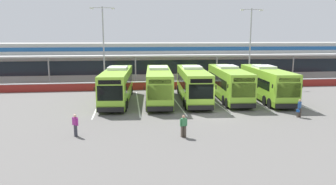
# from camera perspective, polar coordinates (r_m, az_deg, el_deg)

# --- Properties ---
(ground_plane) EXTENTS (200.00, 200.00, 0.00)m
(ground_plane) POSITION_cam_1_polar(r_m,az_deg,el_deg) (29.38, 7.35, -3.95)
(ground_plane) COLOR #605E5B
(terminal_building) EXTENTS (70.00, 13.00, 6.00)m
(terminal_building) POSITION_cam_1_polar(r_m,az_deg,el_deg) (55.11, 0.39, 5.87)
(terminal_building) COLOR #B7B7B2
(terminal_building) RESTS_ON ground
(red_barrier_wall) EXTENTS (60.00, 0.40, 1.10)m
(red_barrier_wall) POSITION_cam_1_polar(r_m,az_deg,el_deg) (43.19, 2.56, 1.40)
(red_barrier_wall) COLOR maroon
(red_barrier_wall) RESTS_ON ground
(coach_bus_leftmost) EXTENTS (3.65, 12.30, 3.78)m
(coach_bus_leftmost) POSITION_cam_1_polar(r_m,az_deg,el_deg) (34.78, -9.17, 1.20)
(coach_bus_leftmost) COLOR #8CC633
(coach_bus_leftmost) RESTS_ON ground
(coach_bus_left_centre) EXTENTS (3.65, 12.30, 3.78)m
(coach_bus_left_centre) POSITION_cam_1_polar(r_m,az_deg,el_deg) (34.67, -1.70, 1.30)
(coach_bus_left_centre) COLOR #8CC633
(coach_bus_left_centre) RESTS_ON ground
(coach_bus_centre) EXTENTS (3.65, 12.30, 3.78)m
(coach_bus_centre) POSITION_cam_1_polar(r_m,az_deg,el_deg) (35.25, 4.51, 1.42)
(coach_bus_centre) COLOR #8CC633
(coach_bus_centre) RESTS_ON ground
(coach_bus_right_centre) EXTENTS (3.65, 12.30, 3.78)m
(coach_bus_right_centre) POSITION_cam_1_polar(r_m,az_deg,el_deg) (36.58, 10.88, 1.59)
(coach_bus_right_centre) COLOR #8CC633
(coach_bus_right_centre) RESTS_ON ground
(coach_bus_rightmost) EXTENTS (3.65, 12.30, 3.78)m
(coach_bus_rightmost) POSITION_cam_1_polar(r_m,az_deg,el_deg) (37.52, 17.31, 1.52)
(coach_bus_rightmost) COLOR #8CC633
(coach_bus_rightmost) RESTS_ON ground
(bay_stripe_far_west) EXTENTS (0.14, 13.00, 0.01)m
(bay_stripe_far_west) POSITION_cam_1_polar(r_m,az_deg,el_deg) (34.46, -12.44, -2.00)
(bay_stripe_far_west) COLOR silver
(bay_stripe_far_west) RESTS_ON ground
(bay_stripe_west) EXTENTS (0.14, 13.00, 0.01)m
(bay_stripe_west) POSITION_cam_1_polar(r_m,az_deg,el_deg) (34.32, -5.44, -1.86)
(bay_stripe_west) COLOR silver
(bay_stripe_west) RESTS_ON ground
(bay_stripe_mid_west) EXTENTS (0.14, 13.00, 0.01)m
(bay_stripe_mid_west) POSITION_cam_1_polar(r_m,az_deg,el_deg) (34.69, 1.51, -1.68)
(bay_stripe_mid_west) COLOR silver
(bay_stripe_mid_west) RESTS_ON ground
(bay_stripe_centre) EXTENTS (0.14, 13.00, 0.01)m
(bay_stripe_centre) POSITION_cam_1_polar(r_m,az_deg,el_deg) (35.56, 8.21, -1.49)
(bay_stripe_centre) COLOR silver
(bay_stripe_centre) RESTS_ON ground
(bay_stripe_mid_east) EXTENTS (0.14, 13.00, 0.01)m
(bay_stripe_mid_east) POSITION_cam_1_polar(r_m,az_deg,el_deg) (36.89, 14.52, -1.29)
(bay_stripe_mid_east) COLOR silver
(bay_stripe_mid_east) RESTS_ON ground
(bay_stripe_east) EXTENTS (0.14, 13.00, 0.01)m
(bay_stripe_east) POSITION_cam_1_polar(r_m,az_deg,el_deg) (38.63, 20.32, -1.10)
(bay_stripe_east) COLOR silver
(bay_stripe_east) RESTS_ON ground
(pedestrian_with_handbag) EXTENTS (0.59, 0.55, 1.62)m
(pedestrian_with_handbag) POSITION_cam_1_polar(r_m,az_deg,el_deg) (30.26, 22.66, -2.58)
(pedestrian_with_handbag) COLOR #4C4238
(pedestrian_with_handbag) RESTS_ON ground
(pedestrian_child) EXTENTS (0.47, 0.42, 1.62)m
(pedestrian_child) POSITION_cam_1_polar(r_m,az_deg,el_deg) (23.66, -16.42, -5.56)
(pedestrian_child) COLOR #33333D
(pedestrian_child) RESTS_ON ground
(pedestrian_near_bin) EXTENTS (0.54, 0.30, 1.62)m
(pedestrian_near_bin) POSITION_cam_1_polar(r_m,az_deg,el_deg) (22.49, 2.83, -5.97)
(pedestrian_near_bin) COLOR #4C4238
(pedestrian_near_bin) RESTS_ON ground
(lamp_post_west) EXTENTS (3.24, 0.28, 11.00)m
(lamp_post_west) POSITION_cam_1_polar(r_m,az_deg,el_deg) (43.89, -11.59, 8.86)
(lamp_post_west) COLOR #9E9EA3
(lamp_post_west) RESTS_ON ground
(lamp_post_centre) EXTENTS (3.24, 0.28, 11.00)m
(lamp_post_centre) POSITION_cam_1_polar(r_m,az_deg,el_deg) (47.22, 14.65, 8.82)
(lamp_post_centre) COLOR #9E9EA3
(lamp_post_centre) RESTS_ON ground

